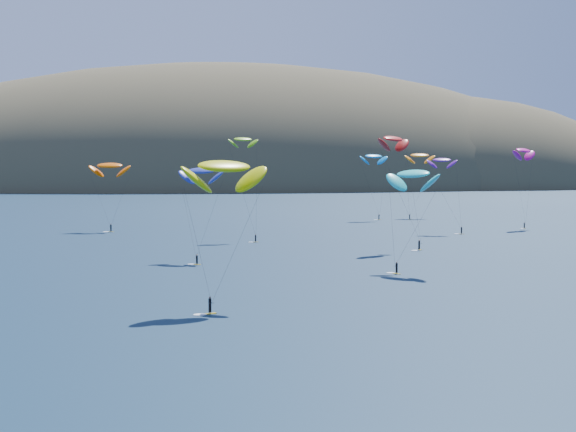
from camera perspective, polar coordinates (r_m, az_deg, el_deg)
The scene contains 12 objects.
ground at distance 61.64m, azimuth 19.18°, elevation -13.28°, with size 2800.00×2800.00×0.00m, color black.
island at distance 618.72m, azimuth -2.34°, elevation 1.15°, with size 730.00×300.00×210.00m.
kitesurfer_1 at distance 217.66m, azimuth -12.56°, elevation 3.52°, with size 10.59×9.30×20.04m.
kitesurfer_2 at distance 101.37m, azimuth -4.56°, elevation 3.54°, with size 12.08×11.89×20.52m.
kitesurfer_3 at distance 189.33m, azimuth -3.22°, elevation 5.45°, with size 7.21×12.06×25.30m.
kitesurfer_4 at distance 254.61m, azimuth 6.11°, elevation 4.25°, with size 9.50×5.75×22.45m.
kitesurfer_5 at distance 134.89m, azimuth 8.88°, elevation 2.98°, with size 9.48×10.60×18.78m.
kitesurfer_6 at distance 209.90m, azimuth 10.90°, elevation 3.92°, with size 7.96×9.79×20.65m.
kitesurfer_8 at distance 230.88m, azimuth 16.40°, elevation 4.50°, with size 9.98×9.07×23.87m.
kitesurfer_9 at distance 168.36m, azimuth 7.49°, elevation 5.45°, with size 9.88×9.44×25.31m.
kitesurfer_10 at distance 149.88m, azimuth -6.19°, elevation 3.22°, with size 9.08×12.90×18.73m.
kitesurfer_11 at distance 268.40m, azimuth 9.35°, elevation 4.28°, with size 12.54×15.06×22.96m.
Camera 1 is at (-27.79, -52.03, 17.89)m, focal length 50.00 mm.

